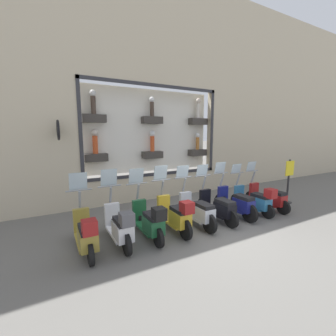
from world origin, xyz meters
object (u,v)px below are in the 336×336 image
at_px(scooter_green_6, 150,221).
at_px(scooter_white_7, 120,226).
at_px(scooter_teal_1, 255,200).
at_px(scooter_black_3, 218,207).
at_px(scooter_silver_4, 197,211).
at_px(scooter_navy_2, 237,203).
at_px(scooter_red_0, 269,198).
at_px(scooter_olive_8, 86,233).
at_px(shop_sign_post, 289,180).
at_px(scooter_yellow_5, 176,215).

height_order(scooter_green_6, scooter_white_7, scooter_white_7).
xyz_separation_m(scooter_teal_1, scooter_green_6, (0.01, 3.75, 0.01)).
bearing_deg(scooter_green_6, scooter_black_3, -88.32).
height_order(scooter_teal_1, scooter_silver_4, scooter_silver_4).
bearing_deg(scooter_white_7, scooter_navy_2, -89.00).
height_order(scooter_black_3, scooter_silver_4, scooter_silver_4).
bearing_deg(scooter_navy_2, scooter_red_0, -90.36).
bearing_deg(scooter_olive_8, scooter_green_6, -89.95).
xyz_separation_m(scooter_red_0, scooter_olive_8, (-0.06, 6.01, 0.04)).
distance_m(scooter_olive_8, shop_sign_post, 7.32).
bearing_deg(shop_sign_post, scooter_black_3, 92.82).
relative_size(scooter_navy_2, scooter_black_3, 1.01).
height_order(scooter_silver_4, scooter_white_7, scooter_white_7).
bearing_deg(scooter_white_7, scooter_black_3, -88.85).
relative_size(scooter_red_0, scooter_black_3, 0.99).
bearing_deg(scooter_black_3, scooter_teal_1, -92.77).
height_order(scooter_silver_4, shop_sign_post, shop_sign_post).
bearing_deg(scooter_navy_2, scooter_olive_8, 90.92).
bearing_deg(scooter_red_0, shop_sign_post, -82.14).
height_order(scooter_green_6, scooter_olive_8, scooter_olive_8).
distance_m(scooter_teal_1, scooter_olive_8, 5.26).
bearing_deg(scooter_red_0, scooter_navy_2, 89.64).
height_order(scooter_green_6, shop_sign_post, scooter_green_6).
height_order(scooter_black_3, scooter_olive_8, scooter_olive_8).
xyz_separation_m(scooter_red_0, scooter_white_7, (-0.06, 5.26, 0.06)).
bearing_deg(scooter_green_6, scooter_red_0, -89.22).
xyz_separation_m(scooter_green_6, scooter_olive_8, (-0.00, 1.50, -0.00)).
bearing_deg(scooter_white_7, scooter_green_6, -90.42).
distance_m(scooter_yellow_5, scooter_olive_8, 2.25).
height_order(scooter_black_3, scooter_green_6, scooter_green_6).
xyz_separation_m(scooter_red_0, scooter_silver_4, (0.01, 3.00, 0.02)).
xyz_separation_m(scooter_teal_1, scooter_navy_2, (0.08, 0.75, -0.00)).
height_order(scooter_navy_2, scooter_yellow_5, scooter_yellow_5).
relative_size(scooter_navy_2, scooter_silver_4, 1.00).
relative_size(scooter_silver_4, scooter_white_7, 1.00).
height_order(scooter_navy_2, scooter_silver_4, scooter_navy_2).
relative_size(scooter_teal_1, scooter_white_7, 0.99).
height_order(scooter_teal_1, scooter_yellow_5, scooter_yellow_5).
distance_m(scooter_teal_1, scooter_black_3, 1.50).
bearing_deg(shop_sign_post, scooter_navy_2, 93.48).
relative_size(scooter_teal_1, scooter_silver_4, 0.99).
bearing_deg(scooter_silver_4, scooter_black_3, -90.19).
distance_m(scooter_yellow_5, scooter_green_6, 0.75).
relative_size(scooter_teal_1, scooter_black_3, 0.99).
bearing_deg(scooter_green_6, scooter_teal_1, -90.10).
bearing_deg(scooter_yellow_5, scooter_green_6, 90.67).
relative_size(scooter_teal_1, scooter_olive_8, 1.00).
relative_size(scooter_black_3, scooter_silver_4, 1.00).
distance_m(scooter_teal_1, shop_sign_post, 2.11).
xyz_separation_m(scooter_red_0, scooter_black_3, (0.00, 2.25, 0.01)).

